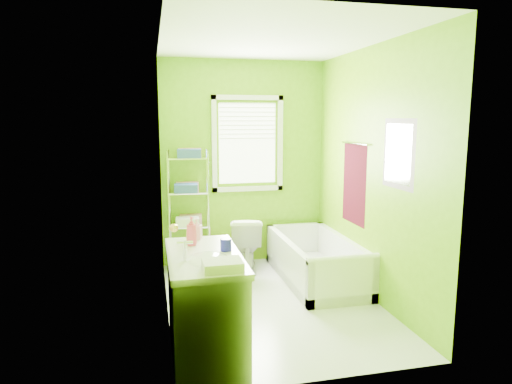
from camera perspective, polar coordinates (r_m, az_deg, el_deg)
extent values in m
plane|color=silver|center=(4.82, 2.00, -13.62)|extent=(2.90, 2.90, 0.00)
cube|color=#649D07|center=(5.89, -1.57, 3.62)|extent=(2.10, 0.04, 2.60)
cube|color=#649D07|center=(3.12, 9.00, -1.42)|extent=(2.10, 0.04, 2.60)
cube|color=#649D07|center=(4.33, -11.44, 1.45)|extent=(0.04, 2.90, 2.60)
cube|color=#649D07|center=(4.86, 14.14, 2.18)|extent=(0.04, 2.90, 2.60)
cube|color=white|center=(4.51, 2.19, 18.50)|extent=(2.10, 2.90, 0.04)
cube|color=white|center=(5.87, -1.08, 6.06)|extent=(0.74, 0.01, 1.01)
cube|color=white|center=(5.91, -1.02, 0.42)|extent=(0.92, 0.05, 0.06)
cube|color=white|center=(5.85, -1.06, 11.73)|extent=(0.92, 0.05, 0.06)
cube|color=white|center=(5.78, -5.24, 5.97)|extent=(0.06, 0.05, 1.22)
cube|color=white|center=(5.95, 3.03, 6.09)|extent=(0.06, 0.05, 1.22)
cube|color=white|center=(5.84, -1.04, 8.89)|extent=(0.72, 0.02, 0.50)
cube|color=white|center=(3.41, -10.60, -5.74)|extent=(0.02, 0.80, 2.00)
sphere|color=gold|center=(3.73, -10.23, -4.43)|extent=(0.07, 0.07, 0.07)
cube|color=#410713|center=(5.19, 12.18, 1.00)|extent=(0.02, 0.58, 0.90)
cylinder|color=silver|center=(5.14, 12.20, 5.97)|extent=(0.02, 0.62, 0.02)
cube|color=#CC5972|center=(4.35, 17.41, 4.56)|extent=(0.02, 0.54, 0.64)
cube|color=white|center=(4.35, 17.32, 4.56)|extent=(0.01, 0.44, 0.54)
cube|color=white|center=(5.47, 7.41, -10.26)|extent=(0.76, 1.63, 0.11)
cube|color=white|center=(5.31, 3.94, -8.66)|extent=(0.08, 1.63, 0.49)
cube|color=white|center=(5.54, 10.82, -8.04)|extent=(0.08, 1.63, 0.49)
cube|color=white|center=(4.73, 10.79, -11.06)|extent=(0.76, 0.08, 0.49)
cube|color=white|center=(6.12, 4.91, -6.25)|extent=(0.76, 0.08, 0.49)
cylinder|color=white|center=(4.65, 10.88, -8.23)|extent=(0.76, 0.08, 0.08)
cylinder|color=blue|center=(5.03, 9.34, -11.08)|extent=(0.32, 0.32, 0.06)
cylinder|color=gold|center=(5.01, 9.36, -10.53)|extent=(0.30, 0.30, 0.05)
cube|color=blue|center=(5.11, 9.22, -9.52)|extent=(0.23, 0.10, 0.21)
imported|color=white|center=(5.71, -1.21, -6.40)|extent=(0.50, 0.72, 0.68)
cube|color=silver|center=(3.75, -6.40, -14.12)|extent=(0.53, 1.07, 0.78)
cube|color=silver|center=(3.61, -6.52, -8.08)|extent=(0.56, 1.10, 0.05)
ellipsoid|color=white|center=(3.48, -5.91, -8.85)|extent=(0.37, 0.48, 0.13)
cylinder|color=silver|center=(3.43, -8.87, -7.40)|extent=(0.03, 0.03, 0.16)
cylinder|color=silver|center=(3.41, -8.89, -6.28)|extent=(0.12, 0.02, 0.02)
imported|color=#E04167|center=(3.83, -8.07, -4.85)|extent=(0.12, 0.12, 0.24)
imported|color=#EC98C5|center=(4.03, -7.44, -4.57)|extent=(0.11, 0.11, 0.18)
cylinder|color=#171693|center=(3.66, -3.79, -6.59)|extent=(0.09, 0.09, 0.10)
cube|color=silver|center=(3.22, -4.21, -9.11)|extent=(0.27, 0.22, 0.07)
cylinder|color=silver|center=(5.57, -10.83, -2.65)|extent=(0.02, 0.02, 1.49)
cylinder|color=silver|center=(5.85, -10.71, -2.08)|extent=(0.02, 0.02, 1.49)
cylinder|color=silver|center=(5.57, -5.97, -2.54)|extent=(0.02, 0.02, 1.49)
cylinder|color=silver|center=(5.85, -6.09, -1.97)|extent=(0.02, 0.02, 1.49)
cube|color=silver|center=(5.85, -8.26, -8.12)|extent=(0.51, 0.34, 0.02)
cube|color=silver|center=(5.74, -8.36, -4.12)|extent=(0.51, 0.34, 0.02)
cube|color=silver|center=(5.66, -8.45, 0.00)|extent=(0.51, 0.34, 0.02)
cube|color=silver|center=(5.61, -8.55, 4.23)|extent=(0.51, 0.34, 0.02)
cube|color=#2A4A99|center=(5.51, -8.37, 4.78)|extent=(0.29, 0.21, 0.10)
cube|color=#C68794|center=(5.72, -8.28, 4.93)|extent=(0.29, 0.21, 0.10)
cube|color=#2A4A99|center=(5.56, -8.75, 0.46)|extent=(0.29, 0.21, 0.10)
cube|color=#C68794|center=(5.76, -8.58, 0.77)|extent=(0.29, 0.21, 0.10)
cube|color=silver|center=(5.65, -8.55, -3.71)|extent=(0.29, 0.21, 0.10)
cube|color=#C68794|center=(5.85, -8.17, -3.28)|extent=(0.29, 0.21, 0.10)
cube|color=#C68794|center=(5.81, -5.86, -6.56)|extent=(0.04, 0.26, 0.47)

